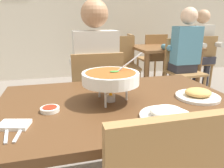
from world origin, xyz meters
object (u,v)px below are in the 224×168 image
(diner_main, at_px, (95,69))
(appetizer_plate, at_px, (198,95))
(dining_table_main, at_px, (119,118))
(chair_bg_middle, at_px, (199,59))
(curry_bowl, at_px, (110,78))
(chair_bg_right, at_px, (123,61))
(sauce_dish, at_px, (50,109))
(dining_table_far, at_px, (164,54))
(chair_bg_left, at_px, (181,66))
(chair_bg_corner, at_px, (124,56))
(patron_bg_middle, at_px, (201,45))
(chair_bg_window, at_px, (153,55))
(rice_plate, at_px, (167,114))
(chair_diner_main, at_px, (96,96))
(patron_bg_left, at_px, (184,50))

(diner_main, bearing_deg, appetizer_plate, -61.68)
(dining_table_main, xyz_separation_m, chair_bg_middle, (2.01, 2.06, -0.12))
(curry_bowl, bearing_deg, diner_main, 86.46)
(appetizer_plate, bearing_deg, chair_bg_right, 83.26)
(sauce_dish, relative_size, dining_table_far, 0.09)
(diner_main, relative_size, chair_bg_middle, 1.46)
(chair_bg_left, xyz_separation_m, chair_bg_right, (-0.70, 0.57, 0.00))
(curry_bowl, bearing_deg, dining_table_main, -3.46)
(dining_table_far, bearing_deg, chair_bg_corner, 132.24)
(diner_main, distance_m, patron_bg_middle, 2.45)
(chair_bg_window, relative_size, patron_bg_middle, 0.69)
(rice_plate, relative_size, chair_bg_middle, 0.27)
(rice_plate, bearing_deg, diner_main, 98.11)
(dining_table_main, distance_m, chair_bg_corner, 2.84)
(sauce_dish, bearing_deg, chair_bg_right, 64.63)
(chair_bg_right, relative_size, chair_bg_window, 1.00)
(dining_table_main, relative_size, chair_diner_main, 1.42)
(patron_bg_left, bearing_deg, chair_bg_middle, 38.27)
(curry_bowl, relative_size, rice_plate, 1.39)
(dining_table_far, distance_m, patron_bg_middle, 0.67)
(chair_bg_corner, xyz_separation_m, chair_bg_window, (0.54, -0.07, 0.00))
(chair_bg_window, bearing_deg, patron_bg_middle, -41.17)
(chair_bg_left, bearing_deg, chair_diner_main, -146.91)
(chair_diner_main, relative_size, curry_bowl, 2.71)
(dining_table_main, xyz_separation_m, chair_bg_right, (0.71, 2.20, -0.12))
(diner_main, distance_m, chair_bg_window, 2.38)
(appetizer_plate, relative_size, patron_bg_middle, 0.18)
(diner_main, bearing_deg, sauce_dish, -114.25)
(sauce_dish, height_order, chair_bg_window, chair_bg_window)
(chair_bg_left, bearing_deg, rice_plate, -123.69)
(chair_bg_middle, xyz_separation_m, patron_bg_middle, (0.03, 0.03, 0.24))
(dining_table_main, height_order, sauce_dish, sauce_dish)
(appetizer_plate, xyz_separation_m, chair_bg_right, (0.27, 2.27, -0.24))
(rice_plate, bearing_deg, chair_bg_middle, 51.23)
(curry_bowl, height_order, sauce_dish, curry_bowl)
(chair_diner_main, relative_size, chair_bg_corner, 1.00)
(diner_main, height_order, chair_bg_corner, diner_main)
(rice_plate, xyz_separation_m, patron_bg_middle, (1.90, 2.36, -0.01))
(curry_bowl, xyz_separation_m, appetizer_plate, (0.49, -0.07, -0.11))
(appetizer_plate, bearing_deg, diner_main, 118.32)
(curry_bowl, bearing_deg, appetizer_plate, -8.76)
(chair_bg_left, distance_m, chair_bg_right, 0.90)
(appetizer_plate, bearing_deg, curry_bowl, 171.24)
(diner_main, relative_size, rice_plate, 5.46)
(chair_bg_window, bearing_deg, sauce_dish, -123.68)
(appetizer_plate, xyz_separation_m, patron_bg_middle, (1.60, 2.16, -0.01))
(sauce_dish, bearing_deg, patron_bg_middle, 41.75)
(sauce_dish, xyz_separation_m, chair_bg_corner, (1.25, 2.76, -0.23))
(dining_table_main, distance_m, diner_main, 0.75)
(appetizer_plate, relative_size, sauce_dish, 2.67)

